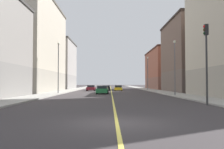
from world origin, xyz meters
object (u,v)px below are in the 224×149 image
building_left_far (166,70)px  street_lamp_left_near (175,62)px  street_lamp_right_near (58,63)px  traffic_light_left_near (206,53)px  street_lamp_left_far (148,70)px  car_green (102,90)px  car_yellow (118,88)px  car_black (106,88)px  building_right_midblock (33,47)px  car_maroon (91,88)px  building_right_distant (58,65)px  building_left_mid (192,56)px

building_left_far → street_lamp_left_near: bearing=-101.3°
street_lamp_right_near → traffic_light_left_near: bearing=-49.7°
street_lamp_left_far → car_green: 20.10m
street_lamp_left_near → car_green: bearing=146.0°
building_left_far → car_yellow: 21.68m
car_black → traffic_light_left_near: bearing=-76.7°
traffic_light_left_near → car_yellow: (-6.00, 34.61, -3.64)m
building_right_midblock → car_maroon: bearing=29.5°
traffic_light_left_near → car_black: traffic_light_left_near is taller
building_left_far → street_lamp_left_far: (-7.35, -13.01, -0.85)m
building_right_distant → street_lamp_left_far: 29.10m
car_black → car_green: 17.03m
building_right_distant → car_yellow: bearing=-45.5°
car_maroon → car_green: (3.08, -15.29, 0.02)m
street_lamp_left_far → building_right_distant: bearing=147.9°
building_right_distant → car_green: (14.42, -32.27, -6.47)m
building_right_midblock → car_green: bearing=-31.6°
building_left_mid → building_left_far: size_ratio=0.74×
car_maroon → car_black: bearing=26.9°
building_right_midblock → building_right_distant: 23.48m
car_maroon → car_green: car_green is taller
street_lamp_left_near → car_black: bearing=112.3°
building_right_distant → traffic_light_left_near: bearing=-65.8°
building_left_far → car_green: building_left_far is taller
traffic_light_left_near → car_yellow: 35.32m
street_lamp_left_near → street_lamp_left_far: street_lamp_left_far is taller
car_green → car_black: bearing=88.8°
traffic_light_left_near → street_lamp_left_near: (1.02, 13.34, 0.42)m
car_yellow → building_left_far: bearing=47.1°
traffic_light_left_near → car_green: size_ratio=1.46×
street_lamp_right_near → car_yellow: bearing=56.7°
building_right_distant → car_maroon: building_right_distant is taller
car_maroon → street_lamp_left_far: bearing=6.7°
building_right_midblock → traffic_light_left_near: bearing=-51.0°
building_left_far → street_lamp_right_near: bearing=-128.4°
building_left_far → building_right_distant: size_ratio=1.26×
traffic_light_left_near → car_black: size_ratio=1.49×
building_left_far → car_green: (-17.50, -29.86, -5.00)m
building_left_mid → street_lamp_left_near: 16.45m
traffic_light_left_near → street_lamp_right_near: street_lamp_right_near is taller
car_maroon → car_green: bearing=-78.6°
building_left_mid → car_yellow: (-14.37, 6.77, -6.50)m
traffic_light_left_near → car_green: 22.45m
building_left_mid → car_green: 20.17m
street_lamp_left_near → car_maroon: street_lamp_left_near is taller
car_black → street_lamp_right_near: bearing=-112.3°
traffic_light_left_near → car_maroon: traffic_light_left_near is taller
building_right_midblock → car_maroon: building_right_midblock is taller
building_left_mid → traffic_light_left_near: (-8.37, -27.84, -2.87)m
building_left_far → street_lamp_left_far: bearing=-119.5°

